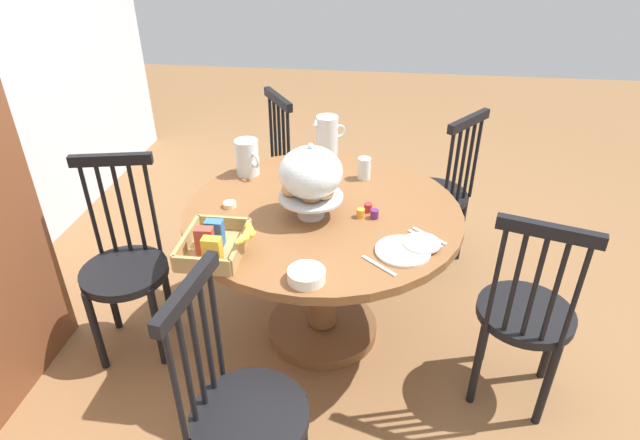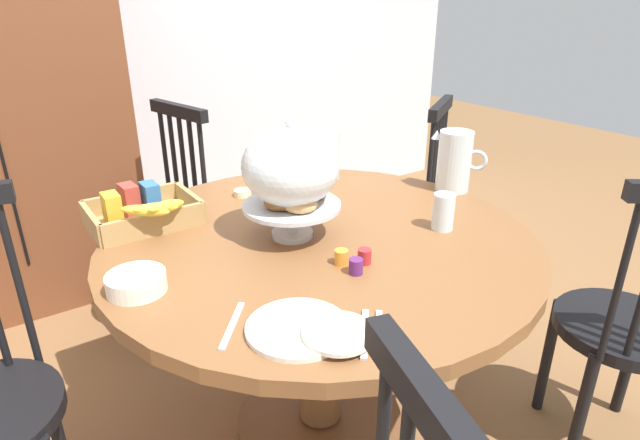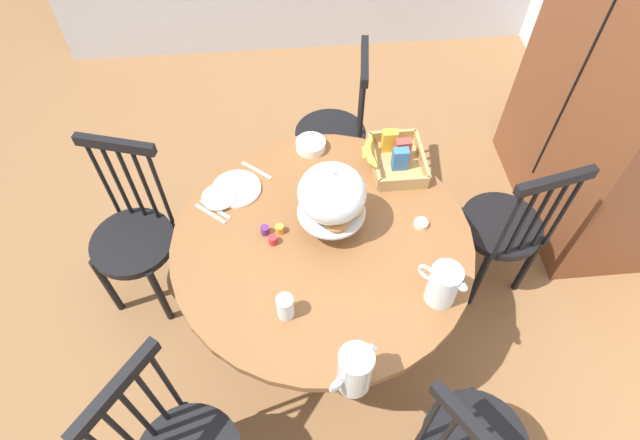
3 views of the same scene
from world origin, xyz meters
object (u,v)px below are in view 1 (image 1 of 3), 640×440
Objects in this scene: cereal_bowl at (306,275)px; drinking_glass at (364,168)px; windsor_chair_facing_door at (243,415)px; windsor_chair_host_seat at (436,196)px; windsor_chair_near_window at (261,181)px; orange_juice_pitcher at (247,159)px; china_plate_small at (422,243)px; cereal_basket at (217,243)px; dining_table at (323,246)px; china_plate_large at (403,251)px; windsor_chair_by_cabinet at (126,269)px; butter_dish at (230,205)px; pastry_stand_with_dome at (311,175)px; windsor_chair_far_side at (525,316)px; milk_pitcher at (327,137)px.

drinking_glass reaches higher than cereal_bowl.
windsor_chair_facing_door and windsor_chair_host_seat have the same top height.
orange_juice_pitcher is at bearing -172.69° from windsor_chair_near_window.
cereal_basket is at bearing 100.28° from china_plate_small.
dining_table is 0.51m from china_plate_large.
windsor_chair_by_cabinet is at bearing 86.87° from china_plate_small.
china_plate_large is (-0.12, -1.26, 0.29)m from windsor_chair_by_cabinet.
china_plate_large is (-1.03, 0.23, 0.29)m from windsor_chair_host_seat.
drinking_glass is at bearing -88.18° from orange_juice_pitcher.
windsor_chair_by_cabinet is at bearing 84.42° from china_plate_large.
butter_dish is at bearing 40.67° from cereal_bowl.
windsor_chair_facing_door is at bearing 155.64° from windsor_chair_host_seat.
pastry_stand_with_dome reaches higher than china_plate_small.
windsor_chair_near_window is at bearing 5.42° from cereal_basket.
windsor_chair_far_side is 5.37× the size of orange_juice_pitcher.
china_plate_small is (-0.86, -0.48, -0.08)m from milk_pitcher.
milk_pitcher is 0.99m from china_plate_small.
drinking_glass is 1.83× the size of butter_dish.
windsor_chair_near_window is 4.59× the size of milk_pitcher.
cereal_bowl is at bearing 105.33° from windsor_chair_far_side.
milk_pitcher is 1.14m from cereal_bowl.
drinking_glass is (-0.47, -0.65, 0.34)m from windsor_chair_near_window.
windsor_chair_near_window is 3.09× the size of cereal_basket.
milk_pitcher is at bearing -113.12° from windsor_chair_near_window.
windsor_chair_by_cabinet is at bearing 132.51° from milk_pitcher.
china_plate_small is at bearing -104.40° from butter_dish.
windsor_chair_near_window is at bearing 86.19° from windsor_chair_host_seat.
windsor_chair_host_seat is 1.12m from pastry_stand_with_dome.
cereal_basket reaches higher than china_plate_large.
drinking_glass is at bearing -28.18° from pastry_stand_with_dome.
butter_dish is (0.88, 0.26, 0.30)m from windsor_chair_facing_door.
windsor_chair_host_seat is (-0.07, -1.06, 0.00)m from windsor_chair_near_window.
pastry_stand_with_dome is 0.47m from drinking_glass.
china_plate_large is 0.66m from drinking_glass.
windsor_chair_host_seat is 4.59× the size of milk_pitcher.
windsor_chair_host_seat is at bearing -24.75° from cereal_bowl.
windsor_chair_far_side is at bearing -128.49° from windsor_chair_near_window.
pastry_stand_with_dome is 1.90× the size of orange_juice_pitcher.
windsor_chair_near_window is at bearing -23.79° from windsor_chair_by_cabinet.
windsor_chair_host_seat is (1.64, -0.74, 0.00)m from windsor_chair_facing_door.
windsor_chair_by_cabinet is at bearing 106.55° from butter_dish.
windsor_chair_near_window is 1.42m from china_plate_small.
cereal_basket is at bearing 135.66° from pastry_stand_with_dome.
windsor_chair_facing_door is 1.33m from drinking_glass.
windsor_chair_facing_door is 4.59× the size of milk_pitcher.
dining_table is at bearing 0.48° from cereal_bowl.
china_plate_small is at bearing -138.97° from windsor_chair_near_window.
windsor_chair_by_cabinet is 3.09× the size of cereal_basket.
milk_pitcher reaches higher than orange_juice_pitcher.
dining_table is 0.54m from china_plate_small.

